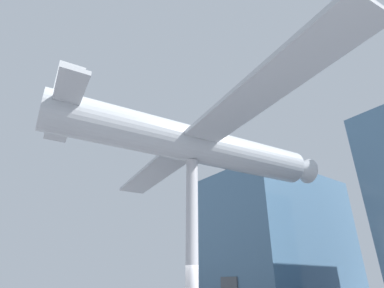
% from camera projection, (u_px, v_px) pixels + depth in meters
% --- Properties ---
extents(glass_pavilion_left, '(8.73, 12.59, 11.59)m').
position_uv_depth(glass_pavilion_left, '(277.00, 240.00, 27.67)').
color(glass_pavilion_left, slate).
rests_on(glass_pavilion_left, ground_plane).
extents(support_pylon_central, '(0.55, 0.55, 7.20)m').
position_uv_depth(support_pylon_central, '(192.00, 238.00, 12.95)').
color(support_pylon_central, '#B7B7BC').
rests_on(support_pylon_central, ground_plane).
extents(suspended_airplane, '(18.92, 15.41, 3.40)m').
position_uv_depth(suspended_airplane, '(196.00, 145.00, 14.97)').
color(suspended_airplane, '#B2B7BC').
rests_on(suspended_airplane, support_pylon_central).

